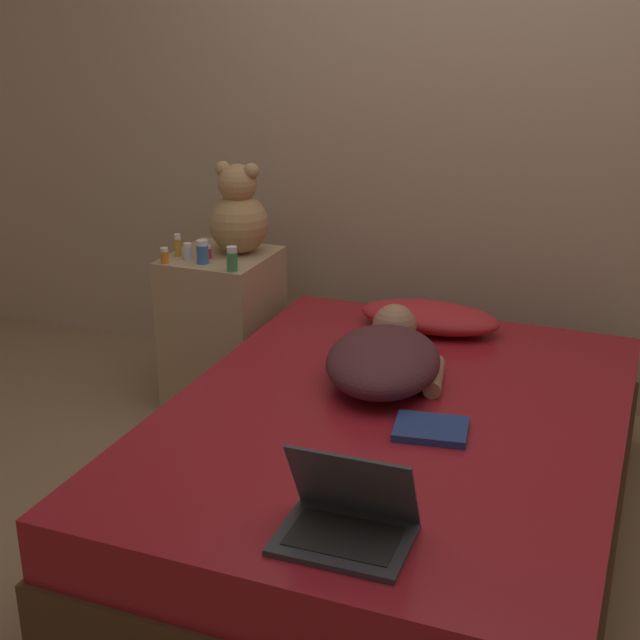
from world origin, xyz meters
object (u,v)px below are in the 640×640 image
(bottle_blue, at_px, (203,252))
(bottle_red, at_px, (207,252))
(pillow, at_px, (430,317))
(book, at_px, (431,429))
(person_lying, at_px, (386,357))
(laptop, at_px, (347,518))
(bottle_clear, at_px, (188,251))
(bottle_orange, at_px, (164,256))
(bottle_amber, at_px, (178,245))
(bottle_green, at_px, (232,259))
(teddy_bear, at_px, (238,214))

(bottle_blue, height_order, bottle_red, bottle_blue)
(pillow, relative_size, book, 2.26)
(person_lying, relative_size, book, 2.94)
(laptop, bearing_deg, person_lying, 100.80)
(bottle_clear, distance_m, bottle_red, 0.08)
(bottle_clear, relative_size, bottle_orange, 1.05)
(bottle_clear, height_order, bottle_amber, bottle_amber)
(bottle_red, bearing_deg, bottle_amber, -173.96)
(laptop, relative_size, bottle_green, 3.31)
(book, bearing_deg, bottle_amber, 150.16)
(bottle_green, distance_m, bottle_red, 0.22)
(person_lying, distance_m, bottle_orange, 1.10)
(person_lying, xyz_separation_m, teddy_bear, (-0.83, 0.56, 0.30))
(pillow, height_order, bottle_clear, bottle_clear)
(laptop, xyz_separation_m, bottle_green, (-0.94, 1.25, 0.21))
(bottle_clear, xyz_separation_m, bottle_green, (0.25, -0.08, 0.02))
(laptop, height_order, bottle_red, bottle_red)
(laptop, relative_size, teddy_bear, 0.86)
(person_lying, bearing_deg, laptop, -88.73)
(pillow, xyz_separation_m, bottle_green, (-0.76, -0.21, 0.21))
(book, bearing_deg, pillow, 105.32)
(pillow, distance_m, bottle_blue, 0.96)
(bottle_clear, bearing_deg, bottle_orange, -124.87)
(pillow, bearing_deg, teddy_bear, 177.08)
(person_lying, xyz_separation_m, bottle_amber, (-1.05, 0.42, 0.18))
(pillow, xyz_separation_m, bottle_orange, (-1.06, -0.21, 0.20))
(bottle_clear, bearing_deg, bottle_red, 31.06)
(laptop, distance_m, bottle_blue, 1.72)
(bottle_orange, distance_m, bottle_red, 0.18)
(teddy_bear, distance_m, book, 1.45)
(bottle_orange, xyz_separation_m, book, (1.30, -0.63, -0.24))
(teddy_bear, xyz_separation_m, bottle_green, (0.09, -0.25, -0.12))
(pillow, xyz_separation_m, bottle_blue, (-0.92, -0.16, 0.21))
(bottle_amber, height_order, bottle_red, bottle_amber)
(bottle_orange, height_order, bottle_blue, bottle_blue)
(person_lying, height_order, bottle_blue, bottle_blue)
(bottle_clear, relative_size, bottle_blue, 0.70)
(teddy_bear, height_order, bottle_clear, teddy_bear)
(book, bearing_deg, laptop, -94.78)
(bottle_amber, xyz_separation_m, bottle_blue, (0.15, -0.06, 0.00))
(teddy_bear, height_order, bottle_blue, teddy_bear)
(bottle_green, relative_size, bottle_red, 1.83)
(person_lying, distance_m, laptop, 0.96)
(bottle_orange, bearing_deg, bottle_blue, 21.51)
(bottle_green, height_order, bottle_blue, bottle_green)
(bottle_clear, height_order, bottle_red, bottle_clear)
(laptop, height_order, bottle_amber, bottle_amber)
(person_lying, bearing_deg, bottle_red, 144.11)
(laptop, height_order, teddy_bear, teddy_bear)
(bottle_amber, xyz_separation_m, book, (1.30, -0.74, -0.25))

